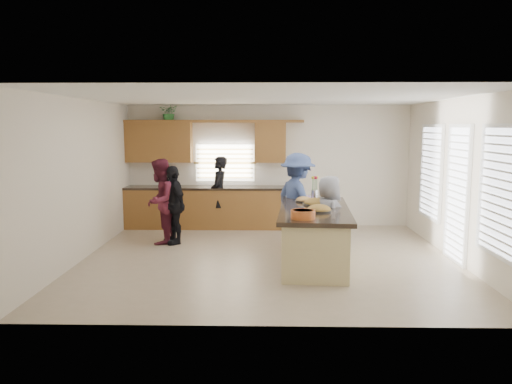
{
  "coord_description": "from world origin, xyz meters",
  "views": [
    {
      "loc": [
        -0.03,
        -8.58,
        2.33
      ],
      "look_at": [
        -0.22,
        0.28,
        1.15
      ],
      "focal_mm": 35.0,
      "sensor_mm": 36.0,
      "label": 1
    }
  ],
  "objects_px": {
    "salad_bowl": "(303,214)",
    "woman_left_mid": "(160,201)",
    "woman_right_back": "(298,200)",
    "woman_left_front": "(173,205)",
    "woman_right_front": "(329,218)",
    "island": "(314,237)",
    "woman_left_back": "(219,193)"
  },
  "relations": [
    {
      "from": "woman_left_back",
      "to": "woman_left_front",
      "type": "bearing_deg",
      "value": -26.26
    },
    {
      "from": "island",
      "to": "woman_right_front",
      "type": "relative_size",
      "value": 1.89
    },
    {
      "from": "salad_bowl",
      "to": "woman_right_front",
      "type": "xyz_separation_m",
      "value": [
        0.54,
        1.24,
        -0.29
      ]
    },
    {
      "from": "island",
      "to": "woman_left_back",
      "type": "xyz_separation_m",
      "value": [
        -1.89,
        2.84,
        0.37
      ]
    },
    {
      "from": "salad_bowl",
      "to": "woman_left_back",
      "type": "height_order",
      "value": "woman_left_back"
    },
    {
      "from": "woman_left_mid",
      "to": "salad_bowl",
      "type": "bearing_deg",
      "value": 58.09
    },
    {
      "from": "woman_left_front",
      "to": "woman_right_front",
      "type": "bearing_deg",
      "value": 34.76
    },
    {
      "from": "woman_left_mid",
      "to": "woman_right_back",
      "type": "relative_size",
      "value": 0.93
    },
    {
      "from": "woman_left_mid",
      "to": "woman_right_back",
      "type": "distance_m",
      "value": 2.71
    },
    {
      "from": "salad_bowl",
      "to": "woman_left_mid",
      "type": "relative_size",
      "value": 0.22
    },
    {
      "from": "woman_left_front",
      "to": "woman_right_back",
      "type": "relative_size",
      "value": 0.86
    },
    {
      "from": "woman_left_back",
      "to": "woman_right_back",
      "type": "bearing_deg",
      "value": 48.2
    },
    {
      "from": "woman_left_front",
      "to": "woman_right_back",
      "type": "height_order",
      "value": "woman_right_back"
    },
    {
      "from": "woman_right_front",
      "to": "woman_left_front",
      "type": "bearing_deg",
      "value": 59.54
    },
    {
      "from": "island",
      "to": "salad_bowl",
      "type": "height_order",
      "value": "salad_bowl"
    },
    {
      "from": "woman_left_front",
      "to": "island",
      "type": "bearing_deg",
      "value": 28.58
    },
    {
      "from": "woman_right_back",
      "to": "woman_right_front",
      "type": "distance_m",
      "value": 1.14
    },
    {
      "from": "woman_left_mid",
      "to": "woman_right_front",
      "type": "xyz_separation_m",
      "value": [
        3.19,
        -1.13,
        -0.11
      ]
    },
    {
      "from": "woman_right_front",
      "to": "woman_left_back",
      "type": "bearing_deg",
      "value": 30.31
    },
    {
      "from": "salad_bowl",
      "to": "woman_right_back",
      "type": "bearing_deg",
      "value": 88.55
    },
    {
      "from": "salad_bowl",
      "to": "woman_left_mid",
      "type": "xyz_separation_m",
      "value": [
        -2.65,
        2.37,
        -0.18
      ]
    },
    {
      "from": "woman_left_mid",
      "to": "island",
      "type": "bearing_deg",
      "value": 74.7
    },
    {
      "from": "salad_bowl",
      "to": "woman_right_back",
      "type": "relative_size",
      "value": 0.2
    },
    {
      "from": "salad_bowl",
      "to": "woman_left_front",
      "type": "bearing_deg",
      "value": 135.37
    },
    {
      "from": "woman_left_back",
      "to": "woman_left_front",
      "type": "height_order",
      "value": "woman_left_back"
    },
    {
      "from": "island",
      "to": "woman_left_front",
      "type": "distance_m",
      "value": 3.01
    },
    {
      "from": "woman_left_front",
      "to": "woman_right_front",
      "type": "height_order",
      "value": "woman_left_front"
    },
    {
      "from": "woman_left_back",
      "to": "woman_left_mid",
      "type": "distance_m",
      "value": 1.79
    },
    {
      "from": "woman_right_back",
      "to": "woman_left_front",
      "type": "bearing_deg",
      "value": 56.32
    },
    {
      "from": "woman_left_mid",
      "to": "woman_right_front",
      "type": "relative_size",
      "value": 1.15
    },
    {
      "from": "island",
      "to": "woman_left_back",
      "type": "relative_size",
      "value": 1.69
    },
    {
      "from": "woman_left_front",
      "to": "woman_right_back",
      "type": "bearing_deg",
      "value": 53.35
    }
  ]
}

